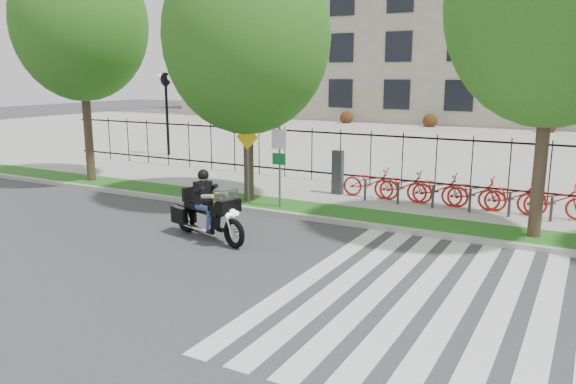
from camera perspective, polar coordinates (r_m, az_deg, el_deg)
The scene contains 16 objects.
ground at distance 13.06m, azimuth -6.27°, elevation -6.85°, with size 120.00×120.00×0.00m, color #3A393C.
curb at distance 16.41m, azimuth 1.97°, elevation -2.58°, with size 60.00×0.20×0.15m, color #A7A49E.
grass_verge at distance 17.15m, azimuth 3.26°, elevation -1.96°, with size 60.00×1.50×0.15m, color #215715.
sidewalk at distance 19.38m, azimuth 6.46°, elevation -0.39°, with size 60.00×3.50×0.15m, color #B0ADA5.
plaza at distance 36.04m, azimuth 17.25°, elevation 4.82°, with size 80.00×34.00×0.10m, color #B0ADA5.
crosswalk_stripes at distance 11.16m, azimuth 14.83°, elevation -10.50°, with size 5.70×8.00×0.01m, color silver, non-canonical shape.
iron_fence at distance 20.79m, azimuth 8.38°, elevation 3.41°, with size 30.00×0.06×2.00m, color black, non-canonical shape.
office_building at distance 55.76m, azimuth 22.35°, elevation 17.05°, with size 60.00×21.90×20.15m.
lamp_post_left at distance 29.26m, azimuth -12.28°, elevation 9.76°, with size 1.06×0.70×4.25m.
street_tree_0 at distance 22.74m, azimuth -20.35°, elevation 15.71°, with size 4.89×4.89×8.64m.
street_tree_1 at distance 17.94m, azimuth -4.21°, elevation 15.43°, with size 5.21×5.21×8.14m.
street_tree_2 at distance 15.16m, azimuth 25.52°, elevation 16.95°, with size 5.09×5.09×8.59m.
bike_share_station at distance 18.02m, azimuth 16.42°, elevation 0.16°, with size 7.84×0.88×1.50m.
sign_pole_regulatory at distance 17.06m, azimuth -0.89°, elevation 3.69°, with size 0.50×0.09×2.50m.
sign_pole_warning at distance 17.65m, azimuth -4.11°, elevation 3.94°, with size 0.78×0.09×2.49m.
motorcycle_rider at distance 14.51m, azimuth -8.13°, elevation -2.01°, with size 2.74×1.29×2.17m.
Camera 1 is at (7.17, -10.08, 4.20)m, focal length 35.00 mm.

